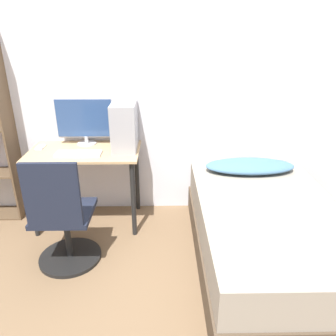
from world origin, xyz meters
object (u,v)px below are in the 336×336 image
at_px(office_chair, 63,225).
at_px(keyboard, 78,154).
at_px(bed, 267,234).
at_px(pc_tower, 125,126).
at_px(monitor, 85,120).

relative_size(office_chair, keyboard, 2.37).
relative_size(bed, pc_tower, 4.35).
height_order(bed, monitor, monitor).
xyz_separation_m(office_chair, pc_tower, (0.44, 0.72, 0.60)).
height_order(monitor, keyboard, monitor).
xyz_separation_m(office_chair, bed, (1.63, 0.01, -0.11)).
distance_m(monitor, keyboard, 0.38).
distance_m(monitor, pc_tower, 0.41).
bearing_deg(office_chair, bed, 0.32).
relative_size(keyboard, pc_tower, 0.94).
relative_size(bed, monitor, 3.39).
bearing_deg(monitor, office_chair, -93.23).
bearing_deg(office_chair, monitor, 86.77).
relative_size(office_chair, pc_tower, 2.24).
height_order(office_chair, monitor, monitor).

